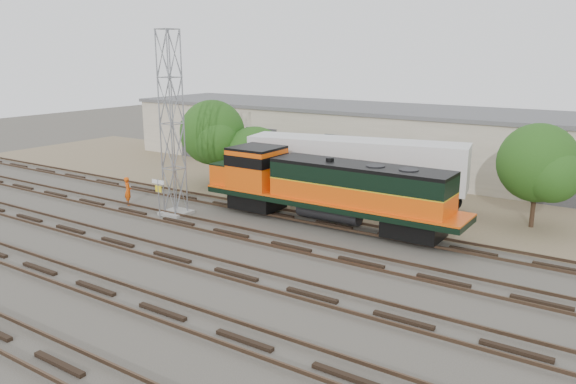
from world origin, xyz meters
The scene contains 12 objects.
ground centered at (0.00, 0.00, 0.00)m, with size 140.00×140.00×0.00m, color #47423A.
dirt_strip centered at (0.00, 15.00, 0.01)m, with size 80.00×16.00×0.02m, color #726047.
tracks centered at (0.00, -3.00, 0.08)m, with size 80.00×20.40×0.28m.
warehouse centered at (0.04, 22.98, 2.65)m, with size 58.40×10.40×5.30m.
locomotive centered at (-0.63, 6.00, 2.24)m, with size 16.13×2.83×3.88m.
signal_tower centered at (-9.39, 2.73, 5.40)m, with size 1.64×1.64×11.11m.
sign_post centered at (-9.70, 1.65, 1.67)m, with size 0.98×0.08×2.39m.
worker centered at (-13.60, 2.60, 0.94)m, with size 0.68×0.45×1.88m, color #DB4D0C.
semi_trailer centered at (-0.88, 10.94, 2.74)m, with size 14.45×5.68×4.36m.
tree_west centered at (-12.78, 10.28, 3.82)m, with size 5.13×4.89×6.39m.
tree_mid centered at (-9.38, 11.03, 2.01)m, with size 5.09×4.85×4.85m.
tree_east centered at (9.78, 11.97, 3.66)m, with size 4.67×4.45×6.01m.
Camera 1 is at (15.06, -21.32, 9.75)m, focal length 35.00 mm.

